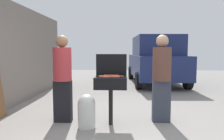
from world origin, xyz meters
TOP-DOWN VIEW (x-y plane):
  - ground_plane at (0.00, 0.00)m, footprint 24.00×24.00m
  - house_wall_side at (-2.77, 1.00)m, footprint 0.24×8.00m
  - bbq_grill at (-0.15, 0.02)m, footprint 0.60×0.44m
  - grill_lid_open at (-0.15, 0.24)m, footprint 0.60×0.05m
  - hot_dog_0 at (-0.05, 0.08)m, footprint 0.13×0.04m
  - hot_dog_1 at (-0.28, 0.02)m, footprint 0.13×0.03m
  - hot_dog_2 at (-0.04, -0.08)m, footprint 0.13×0.04m
  - hot_dog_3 at (0.02, -0.04)m, footprint 0.13×0.04m
  - hot_dog_4 at (-0.08, 0.02)m, footprint 0.13×0.03m
  - hot_dog_5 at (-0.22, -0.05)m, footprint 0.13×0.04m
  - hot_dog_6 at (-0.04, -0.15)m, footprint 0.13×0.03m
  - hot_dog_7 at (-0.22, 0.11)m, footprint 0.13×0.03m
  - hot_dog_8 at (-0.09, 0.13)m, footprint 0.13×0.03m
  - hot_dog_9 at (-0.31, -0.01)m, footprint 0.13×0.03m
  - hot_dog_10 at (-0.16, -0.11)m, footprint 0.13×0.03m
  - hot_dog_11 at (-0.22, -0.15)m, footprint 0.13×0.03m
  - hot_dog_12 at (-0.18, 0.07)m, footprint 0.13×0.03m
  - hot_dog_13 at (-0.29, -0.12)m, footprint 0.13×0.04m
  - propane_tank at (-0.58, -0.18)m, footprint 0.32×0.32m
  - person_left at (-1.10, 0.15)m, footprint 0.36×0.36m
  - person_right at (0.84, 0.25)m, footprint 0.36×0.36m
  - parked_minivan at (1.48, 5.43)m, footprint 2.23×4.50m

SIDE VIEW (x-z plane):
  - ground_plane at x=0.00m, z-range 0.00..0.00m
  - propane_tank at x=-0.58m, z-range 0.01..0.63m
  - bbq_grill at x=-0.15m, z-range 0.32..1.23m
  - person_left at x=-1.10m, z-range 0.07..1.78m
  - person_right at x=0.84m, z-range 0.07..1.78m
  - hot_dog_0 at x=-0.05m, z-range 0.92..0.94m
  - hot_dog_1 at x=-0.28m, z-range 0.92..0.94m
  - hot_dog_2 at x=-0.04m, z-range 0.92..0.94m
  - hot_dog_3 at x=0.02m, z-range 0.92..0.94m
  - hot_dog_4 at x=-0.08m, z-range 0.92..0.94m
  - hot_dog_5 at x=-0.22m, z-range 0.92..0.94m
  - hot_dog_6 at x=-0.04m, z-range 0.92..0.94m
  - hot_dog_7 at x=-0.22m, z-range 0.92..0.94m
  - hot_dog_8 at x=-0.09m, z-range 0.92..0.94m
  - hot_dog_9 at x=-0.31m, z-range 0.92..0.94m
  - hot_dog_10 at x=-0.16m, z-range 0.92..0.94m
  - hot_dog_11 at x=-0.22m, z-range 0.92..0.94m
  - hot_dog_12 at x=-0.18m, z-range 0.92..0.94m
  - hot_dog_13 at x=-0.29m, z-range 0.92..0.94m
  - parked_minivan at x=1.48m, z-range 0.02..2.04m
  - grill_lid_open at x=-0.15m, z-range 0.92..1.34m
  - house_wall_side at x=-2.77m, z-range 0.00..2.63m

